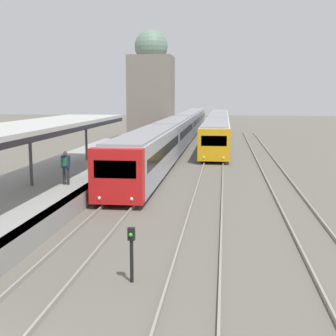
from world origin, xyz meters
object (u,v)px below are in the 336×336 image
person_on_platform (65,165)px  train_far (218,125)px  signal_post_near (131,248)px  train_near (182,127)px

person_on_platform → train_far: (6.98, 37.76, -0.25)m
person_on_platform → train_far: train_far is taller
train_far → signal_post_near: bearing=-92.1°
signal_post_near → train_near: bearing=93.2°
person_on_platform → train_near: bearing=84.9°
train_near → train_far: 7.01m
person_on_platform → signal_post_near: bearing=-61.6°
train_near → signal_post_near: size_ratio=42.29×
signal_post_near → person_on_platform: bearing=118.4°
train_near → train_far: train_near is taller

